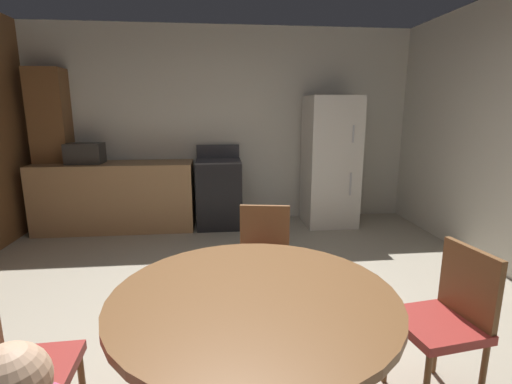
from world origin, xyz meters
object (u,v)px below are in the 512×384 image
Objects in this scene: oven_range at (219,193)px; chair_west at (6,367)px; microwave at (85,153)px; chair_east at (448,315)px; dining_table at (254,324)px; chair_north at (264,257)px; refrigerator at (330,162)px.

oven_range reaches higher than chair_west.
microwave reaches higher than chair_east.
microwave is 0.34× the size of dining_table.
chair_east and chair_north have the same top height.
dining_table is at bearing -0.00° from chair_north.
dining_table is 1.51× the size of chair_north.
microwave is at bearing -179.88° from oven_range.
refrigerator is 2.02× the size of chair_west.
chair_east reaches higher than dining_table.
dining_table is 1.08m from chair_north.
microwave reaches higher than chair_west.
refrigerator is at bearing 67.60° from dining_table.
chair_north is at bearing -53.88° from chair_east.
oven_range is 1.59m from refrigerator.
oven_range is 1.80m from microwave.
microwave is 3.95m from dining_table.
dining_table is 1.08m from chair_west.
dining_table is at bearing -87.91° from oven_range.
dining_table is at bearing 0.00° from chair_west.
microwave is at bearing 117.92° from dining_table.
oven_range is at bearing -162.78° from chair_north.
refrigerator is 1.34× the size of dining_table.
dining_table is 1.08m from chair_east.
chair_east is at bearing -48.85° from microwave.
refrigerator is at bearing -2.01° from oven_range.
refrigerator reaches higher than chair_north.
chair_east is (1.06, 0.15, -0.11)m from dining_table.
refrigerator reaches higher than dining_table.
chair_north is (-0.88, 0.91, 0.00)m from chair_east.
microwave is at bearing -56.73° from chair_east.
refrigerator is 2.02× the size of chair_east.
chair_north reaches higher than dining_table.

